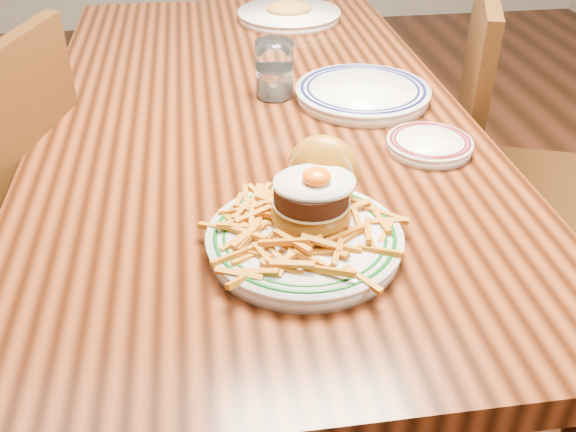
{
  "coord_description": "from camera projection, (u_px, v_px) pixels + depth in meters",
  "views": [
    {
      "loc": [
        -0.1,
        -1.21,
        1.3
      ],
      "look_at": [
        0.0,
        -0.48,
        0.8
      ],
      "focal_mm": 40.0,
      "sensor_mm": 36.0,
      "label": 1
    }
  ],
  "objects": [
    {
      "name": "chair_right",
      "position": [
        512.0,
        175.0,
        1.57
      ],
      "size": [
        0.56,
        0.56,
        0.94
      ],
      "rotation": [
        0.0,
        0.0,
        2.79
      ],
      "color": "#42230D",
      "rests_on": "floor"
    },
    {
      "name": "water_glass",
      "position": [
        274.0,
        73.0,
        1.33
      ],
      "size": [
        0.08,
        0.08,
        0.12
      ],
      "color": "white",
      "rests_on": "table"
    },
    {
      "name": "table",
      "position": [
        254.0,
        145.0,
        1.36
      ],
      "size": [
        0.85,
        1.6,
        0.75
      ],
      "color": "black",
      "rests_on": "floor"
    },
    {
      "name": "far_plate",
      "position": [
        289.0,
        14.0,
        1.78
      ],
      "size": [
        0.29,
        0.29,
        0.05
      ],
      "rotation": [
        0.0,
        0.0,
        0.41
      ],
      "color": "white",
      "rests_on": "table"
    },
    {
      "name": "floor",
      "position": [
        261.0,
        363.0,
        1.73
      ],
      "size": [
        6.0,
        6.0,
        0.0
      ],
      "primitive_type": "plane",
      "color": "black",
      "rests_on": "ground"
    },
    {
      "name": "side_plate",
      "position": [
        430.0,
        144.0,
        1.15
      ],
      "size": [
        0.15,
        0.15,
        0.02
      ],
      "rotation": [
        0.0,
        0.0,
        0.31
      ],
      "color": "white",
      "rests_on": "table"
    },
    {
      "name": "main_plate",
      "position": [
        308.0,
        222.0,
        0.9
      ],
      "size": [
        0.28,
        0.29,
        0.13
      ],
      "rotation": [
        0.0,
        0.0,
        -0.43
      ],
      "color": "white",
      "rests_on": "table"
    },
    {
      "name": "rear_plate",
      "position": [
        363.0,
        92.0,
        1.33
      ],
      "size": [
        0.28,
        0.28,
        0.03
      ],
      "rotation": [
        0.0,
        0.0,
        0.11
      ],
      "color": "white",
      "rests_on": "table"
    }
  ]
}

